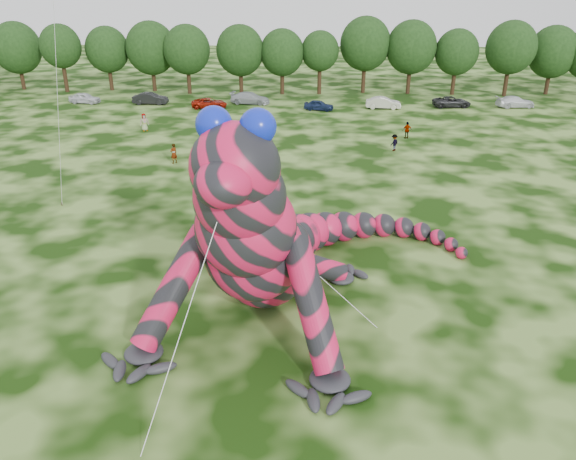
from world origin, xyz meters
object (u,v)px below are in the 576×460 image
(tree_6, at_px, (187,59))
(tree_11, at_px, (411,57))
(tree_4, at_px, (108,58))
(car_2, at_px, (209,103))
(car_4, at_px, (319,105))
(tree_5, at_px, (152,56))
(car_6, at_px, (452,102))
(inflatable_gecko, at_px, (271,195))
(tree_13, at_px, (510,59))
(tree_3, at_px, (62,58))
(spectator_3, at_px, (407,130))
(spectator_0, at_px, (174,154))
(tree_2, at_px, (18,56))
(tree_12, at_px, (456,62))
(spectator_2, at_px, (394,143))
(car_7, at_px, (515,102))
(tree_7, at_px, (240,60))
(spectator_4, at_px, (144,122))
(car_3, at_px, (250,98))
(tree_14, at_px, (552,60))
(car_0, at_px, (85,98))
(tree_10, at_px, (365,55))
(tree_8, at_px, (282,62))
(car_5, at_px, (383,103))
(tree_9, at_px, (320,63))
(car_1, at_px, (150,99))

(tree_6, relative_size, tree_11, 0.94)
(tree_4, relative_size, tree_11, 0.90)
(car_2, height_order, car_4, car_4)
(tree_5, height_order, car_6, tree_5)
(inflatable_gecko, xyz_separation_m, tree_13, (28.55, 55.68, -0.35))
(car_2, distance_m, car_6, 31.09)
(tree_3, height_order, spectator_3, tree_3)
(car_6, bearing_deg, spectator_0, 125.34)
(tree_4, height_order, tree_11, tree_11)
(inflatable_gecko, xyz_separation_m, tree_2, (-41.60, 57.31, -0.60))
(tree_12, bearing_deg, spectator_2, -111.93)
(spectator_2, bearing_deg, tree_6, -93.70)
(car_7, bearing_deg, spectator_0, 115.73)
(tree_7, height_order, spectator_2, tree_7)
(tree_7, height_order, spectator_4, tree_7)
(tree_5, bearing_deg, tree_3, -173.80)
(spectator_3, bearing_deg, car_3, -57.98)
(tree_13, height_order, tree_14, tree_13)
(car_4, bearing_deg, car_0, 96.61)
(tree_3, height_order, tree_10, tree_10)
(tree_10, distance_m, tree_12, 12.67)
(tree_8, height_order, tree_14, tree_14)
(tree_2, height_order, spectator_3, tree_2)
(tree_4, xyz_separation_m, spectator_2, (37.87, -30.25, -3.73))
(tree_6, relative_size, spectator_0, 5.27)
(tree_8, distance_m, spectator_2, 31.33)
(tree_4, distance_m, car_4, 33.29)
(tree_6, distance_m, tree_7, 7.48)
(car_5, bearing_deg, tree_3, 82.16)
(tree_8, relative_size, tree_9, 1.03)
(car_1, distance_m, car_7, 47.24)
(tree_2, distance_m, car_7, 69.95)
(tree_3, distance_m, spectator_2, 52.58)
(spectator_2, bearing_deg, car_3, -98.79)
(tree_11, height_order, tree_12, tree_11)
(tree_6, xyz_separation_m, car_0, (-12.38, -7.69, -4.05))
(inflatable_gecko, relative_size, car_3, 4.19)
(tree_2, xyz_separation_m, car_0, (13.09, -9.77, -4.12))
(tree_2, relative_size, tree_10, 0.92)
(tree_4, height_order, car_6, tree_4)
(spectator_4, bearing_deg, tree_5, 72.68)
(tree_11, xyz_separation_m, spectator_0, (-25.68, -34.76, -4.13))
(tree_12, relative_size, tree_14, 0.95)
(spectator_4, relative_size, spectator_2, 1.18)
(tree_3, bearing_deg, tree_7, -0.59)
(tree_4, xyz_separation_m, car_5, (38.83, -11.06, -3.80))
(spectator_3, bearing_deg, car_2, -46.33)
(inflatable_gecko, height_order, spectator_4, inflatable_gecko)
(tree_8, height_order, car_5, tree_8)
(tree_12, distance_m, car_1, 42.20)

